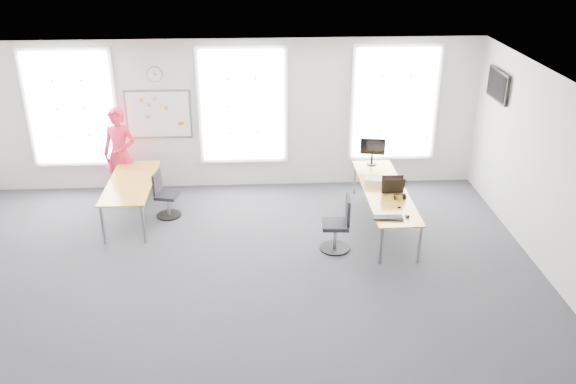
{
  "coord_description": "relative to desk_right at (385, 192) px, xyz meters",
  "views": [
    {
      "loc": [
        0.56,
        -7.58,
        5.17
      ],
      "look_at": [
        1.04,
        1.2,
        1.1
      ],
      "focal_mm": 38.0,
      "sensor_mm": 36.0,
      "label": 1
    }
  ],
  "objects": [
    {
      "name": "floor",
      "position": [
        -2.81,
        -2.1,
        -0.64
      ],
      "size": [
        10.0,
        10.0,
        0.0
      ],
      "primitive_type": "plane",
      "color": "#26252A",
      "rests_on": "ground"
    },
    {
      "name": "ceiling",
      "position": [
        -2.81,
        -2.1,
        2.36
      ],
      "size": [
        10.0,
        10.0,
        0.0
      ],
      "primitive_type": "plane",
      "rotation": [
        3.14,
        0.0,
        0.0
      ],
      "color": "white",
      "rests_on": "ground"
    },
    {
      "name": "wall_back",
      "position": [
        -2.81,
        1.9,
        0.86
      ],
      "size": [
        10.0,
        0.0,
        10.0
      ],
      "primitive_type": "plane",
      "rotation": [
        1.57,
        0.0,
        0.0
      ],
      "color": "silver",
      "rests_on": "ground"
    },
    {
      "name": "wall_right",
      "position": [
        2.19,
        -2.1,
        0.86
      ],
      "size": [
        0.0,
        10.0,
        10.0
      ],
      "primitive_type": "plane",
      "rotation": [
        1.57,
        0.0,
        -1.57
      ],
      "color": "silver",
      "rests_on": "ground"
    },
    {
      "name": "window_left",
      "position": [
        -5.81,
        1.87,
        1.06
      ],
      "size": [
        1.6,
        0.06,
        2.2
      ],
      "primitive_type": "cube",
      "color": "silver",
      "rests_on": "wall_back"
    },
    {
      "name": "window_mid",
      "position": [
        -2.51,
        1.87,
        1.06
      ],
      "size": [
        1.6,
        0.06,
        2.2
      ],
      "primitive_type": "cube",
      "color": "silver",
      "rests_on": "wall_back"
    },
    {
      "name": "window_right",
      "position": [
        0.49,
        1.87,
        1.06
      ],
      "size": [
        1.6,
        0.06,
        2.2
      ],
      "primitive_type": "cube",
      "color": "silver",
      "rests_on": "wall_back"
    },
    {
      "name": "desk_right",
      "position": [
        0.0,
        0.0,
        0.0
      ],
      "size": [
        0.75,
        2.8,
        0.68
      ],
      "color": "gold",
      "rests_on": "ground"
    },
    {
      "name": "desk_left",
      "position": [
        -4.54,
        0.5,
        0.03
      ],
      "size": [
        0.8,
        2.0,
        0.73
      ],
      "color": "gold",
      "rests_on": "ground"
    },
    {
      "name": "chair_right",
      "position": [
        -0.92,
        -0.84,
        -0.22
      ],
      "size": [
        0.51,
        0.51,
        0.95
      ],
      "rotation": [
        0.0,
        0.0,
        -1.64
      ],
      "color": "black",
      "rests_on": "ground"
    },
    {
      "name": "chair_left",
      "position": [
        -3.96,
        0.56,
        -0.26
      ],
      "size": [
        0.47,
        0.46,
        0.86
      ],
      "rotation": [
        0.0,
        0.0,
        1.35
      ],
      "color": "black",
      "rests_on": "ground"
    },
    {
      "name": "person",
      "position": [
        -4.89,
        1.45,
        0.27
      ],
      "size": [
        0.74,
        0.58,
        1.82
      ],
      "primitive_type": "imported",
      "rotation": [
        0.0,
        0.0,
        -0.23
      ],
      "color": "red",
      "rests_on": "ground"
    },
    {
      "name": "whiteboard",
      "position": [
        -4.16,
        1.87,
        0.91
      ],
      "size": [
        1.2,
        0.03,
        0.9
      ],
      "primitive_type": "cube",
      "color": "white",
      "rests_on": "wall_back"
    },
    {
      "name": "wall_clock",
      "position": [
        -4.16,
        1.87,
        1.71
      ],
      "size": [
        0.3,
        0.04,
        0.3
      ],
      "primitive_type": "cylinder",
      "rotation": [
        1.57,
        0.0,
        0.0
      ],
      "color": "gray",
      "rests_on": "wall_back"
    },
    {
      "name": "tv",
      "position": [
        2.14,
        0.9,
        1.66
      ],
      "size": [
        0.06,
        0.9,
        0.55
      ],
      "primitive_type": "cube",
      "color": "black",
      "rests_on": "wall_right"
    },
    {
      "name": "keyboard",
      "position": [
        -0.17,
        -1.1,
        0.06
      ],
      "size": [
        0.5,
        0.25,
        0.02
      ],
      "primitive_type": "cube",
      "rotation": [
        0.0,
        0.0,
        -0.17
      ],
      "color": "black",
      "rests_on": "desk_right"
    },
    {
      "name": "mouse",
      "position": [
        0.15,
        -1.08,
        0.07
      ],
      "size": [
        0.08,
        0.12,
        0.04
      ],
      "primitive_type": "ellipsoid",
      "rotation": [
        0.0,
        0.0,
        -0.05
      ],
      "color": "black",
      "rests_on": "desk_right"
    },
    {
      "name": "lens_cap",
      "position": [
        0.1,
        -0.72,
        0.05
      ],
      "size": [
        0.07,
        0.07,
        0.01
      ],
      "primitive_type": "cylinder",
      "rotation": [
        0.0,
        0.0,
        0.19
      ],
      "color": "black",
      "rests_on": "desk_right"
    },
    {
      "name": "headphones",
      "position": [
        0.17,
        -0.41,
        0.1
      ],
      "size": [
        0.2,
        0.1,
        0.12
      ],
      "rotation": [
        0.0,
        0.0,
        0.18
      ],
      "color": "black",
      "rests_on": "desk_right"
    },
    {
      "name": "laptop_sleeve",
      "position": [
        0.11,
        -0.14,
        0.2
      ],
      "size": [
        0.38,
        0.2,
        0.31
      ],
      "rotation": [
        0.0,
        0.0,
        0.01
      ],
      "color": "black",
      "rests_on": "desk_right"
    },
    {
      "name": "paper_stack",
      "position": [
        -0.13,
        0.26,
        0.1
      ],
      "size": [
        0.4,
        0.35,
        0.12
      ],
      "primitive_type": "cube",
      "rotation": [
        0.0,
        0.0,
        -0.29
      ],
      "color": "beige",
      "rests_on": "desk_right"
    },
    {
      "name": "monitor",
      "position": [
        -0.02,
        1.19,
        0.36
      ],
      "size": [
        0.48,
        0.2,
        0.53
      ],
      "rotation": [
        0.0,
        0.0,
        -0.19
      ],
      "color": "black",
      "rests_on": "desk_right"
    }
  ]
}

